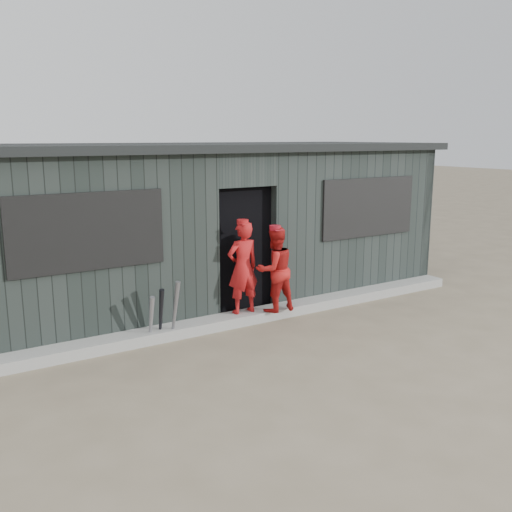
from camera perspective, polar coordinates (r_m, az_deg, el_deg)
ground at (r=7.32m, az=7.68°, el=-10.15°), size 80.00×80.00×0.00m
curb at (r=8.68m, az=-0.07°, el=-5.96°), size 8.00×0.36×0.15m
bat_left at (r=7.77m, az=-10.45°, el=-6.26°), size 0.09×0.26×0.68m
bat_mid at (r=7.82m, az=-8.11°, el=-5.41°), size 0.11×0.25×0.85m
bat_right at (r=7.84m, az=-9.50°, el=-5.78°), size 0.10×0.27×0.76m
player_red_left at (r=8.40m, az=-1.33°, el=-1.16°), size 0.50×0.33×1.38m
player_red_right at (r=8.51m, az=1.89°, el=-1.35°), size 0.63×0.49×1.28m
player_grey_back at (r=9.17m, az=-1.31°, el=-1.38°), size 0.71×0.56×1.26m
dugout at (r=9.84m, az=-5.33°, el=3.36°), size 8.30×3.30×2.62m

